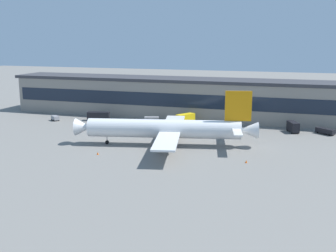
{
  "coord_description": "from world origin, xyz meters",
  "views": [
    {
      "loc": [
        36.78,
        -107.1,
        30.63
      ],
      "look_at": [
        -1.08,
        8.84,
        5.0
      ],
      "focal_mm": 44.38,
      "sensor_mm": 36.0,
      "label": 1
    }
  ],
  "objects_px": {
    "crew_van": "(152,120)",
    "traffic_cone_0": "(246,161)",
    "baggage_tug": "(55,118)",
    "stair_truck": "(293,126)",
    "catering_truck": "(185,119)",
    "airliner": "(167,129)",
    "belt_loader": "(325,131)",
    "traffic_cone_1": "(98,153)",
    "fuel_truck": "(98,116)",
    "follow_me_car": "(235,127)"
  },
  "relations": [
    {
      "from": "crew_van",
      "to": "traffic_cone_0",
      "type": "height_order",
      "value": "crew_van"
    },
    {
      "from": "baggage_tug",
      "to": "traffic_cone_0",
      "type": "relative_size",
      "value": 5.47
    },
    {
      "from": "stair_truck",
      "to": "catering_truck",
      "type": "relative_size",
      "value": 0.87
    },
    {
      "from": "airliner",
      "to": "belt_loader",
      "type": "xyz_separation_m",
      "value": [
        44.73,
        29.93,
        -3.83
      ]
    },
    {
      "from": "baggage_tug",
      "to": "traffic_cone_0",
      "type": "height_order",
      "value": "baggage_tug"
    },
    {
      "from": "catering_truck",
      "to": "traffic_cone_0",
      "type": "height_order",
      "value": "catering_truck"
    },
    {
      "from": "catering_truck",
      "to": "traffic_cone_0",
      "type": "relative_size",
      "value": 9.99
    },
    {
      "from": "airliner",
      "to": "catering_truck",
      "type": "xyz_separation_m",
      "value": [
        -2.77,
        29.59,
        -2.69
      ]
    },
    {
      "from": "baggage_tug",
      "to": "traffic_cone_1",
      "type": "xyz_separation_m",
      "value": [
        37.76,
        -37.84,
        -0.72
      ]
    },
    {
      "from": "traffic_cone_0",
      "to": "traffic_cone_1",
      "type": "height_order",
      "value": "traffic_cone_0"
    },
    {
      "from": "stair_truck",
      "to": "traffic_cone_0",
      "type": "xyz_separation_m",
      "value": [
        -10.03,
        -40.24,
        -1.6
      ]
    },
    {
      "from": "catering_truck",
      "to": "traffic_cone_0",
      "type": "distance_m",
      "value": 48.54
    },
    {
      "from": "stair_truck",
      "to": "belt_loader",
      "type": "distance_m",
      "value": 10.17
    },
    {
      "from": "airliner",
      "to": "traffic_cone_1",
      "type": "bearing_deg",
      "value": -133.87
    },
    {
      "from": "fuel_truck",
      "to": "crew_van",
      "type": "relative_size",
      "value": 1.57
    },
    {
      "from": "baggage_tug",
      "to": "traffic_cone_1",
      "type": "height_order",
      "value": "baggage_tug"
    },
    {
      "from": "stair_truck",
      "to": "baggage_tug",
      "type": "bearing_deg",
      "value": -175.3
    },
    {
      "from": "stair_truck",
      "to": "crew_van",
      "type": "distance_m",
      "value": 49.84
    },
    {
      "from": "fuel_truck",
      "to": "belt_loader",
      "type": "distance_m",
      "value": 81.67
    },
    {
      "from": "airliner",
      "to": "follow_me_car",
      "type": "relative_size",
      "value": 11.3
    },
    {
      "from": "catering_truck",
      "to": "stair_truck",
      "type": "bearing_deg",
      "value": 0.26
    },
    {
      "from": "airliner",
      "to": "traffic_cone_1",
      "type": "relative_size",
      "value": 73.28
    },
    {
      "from": "airliner",
      "to": "follow_me_car",
      "type": "xyz_separation_m",
      "value": [
        15.64,
        26.54,
        -3.9
      ]
    },
    {
      "from": "stair_truck",
      "to": "catering_truck",
      "type": "xyz_separation_m",
      "value": [
        -37.36,
        -0.17,
        0.31
      ]
    },
    {
      "from": "baggage_tug",
      "to": "catering_truck",
      "type": "height_order",
      "value": "catering_truck"
    },
    {
      "from": "crew_van",
      "to": "traffic_cone_1",
      "type": "relative_size",
      "value": 7.73
    },
    {
      "from": "fuel_truck",
      "to": "traffic_cone_1",
      "type": "bearing_deg",
      "value": -62.68
    },
    {
      "from": "airliner",
      "to": "belt_loader",
      "type": "bearing_deg",
      "value": 33.78
    },
    {
      "from": "fuel_truck",
      "to": "airliner",
      "type": "bearing_deg",
      "value": -37.04
    },
    {
      "from": "fuel_truck",
      "to": "follow_me_car",
      "type": "distance_m",
      "value": 52.57
    },
    {
      "from": "catering_truck",
      "to": "follow_me_car",
      "type": "xyz_separation_m",
      "value": [
        18.41,
        -3.04,
        -1.2
      ]
    },
    {
      "from": "fuel_truck",
      "to": "baggage_tug",
      "type": "height_order",
      "value": "fuel_truck"
    },
    {
      "from": "belt_loader",
      "to": "fuel_truck",
      "type": "bearing_deg",
      "value": -178.55
    },
    {
      "from": "crew_van",
      "to": "catering_truck",
      "type": "height_order",
      "value": "catering_truck"
    },
    {
      "from": "airliner",
      "to": "baggage_tug",
      "type": "xyz_separation_m",
      "value": [
        -52.41,
        22.6,
        -3.9
      ]
    },
    {
      "from": "crew_van",
      "to": "catering_truck",
      "type": "distance_m",
      "value": 12.53
    },
    {
      "from": "stair_truck",
      "to": "catering_truck",
      "type": "height_order",
      "value": "catering_truck"
    },
    {
      "from": "baggage_tug",
      "to": "traffic_cone_0",
      "type": "xyz_separation_m",
      "value": [
        76.97,
        -33.09,
        -0.71
      ]
    },
    {
      "from": "crew_van",
      "to": "follow_me_car",
      "type": "relative_size",
      "value": 1.19
    },
    {
      "from": "belt_loader",
      "to": "traffic_cone_1",
      "type": "height_order",
      "value": "belt_loader"
    },
    {
      "from": "stair_truck",
      "to": "traffic_cone_0",
      "type": "relative_size",
      "value": 8.65
    },
    {
      "from": "airliner",
      "to": "baggage_tug",
      "type": "bearing_deg",
      "value": 156.67
    },
    {
      "from": "catering_truck",
      "to": "follow_me_car",
      "type": "height_order",
      "value": "catering_truck"
    },
    {
      "from": "stair_truck",
      "to": "crew_van",
      "type": "bearing_deg",
      "value": -178.66
    },
    {
      "from": "catering_truck",
      "to": "follow_me_car",
      "type": "relative_size",
      "value": 1.58
    },
    {
      "from": "follow_me_car",
      "to": "belt_loader",
      "type": "bearing_deg",
      "value": 6.64
    },
    {
      "from": "airliner",
      "to": "fuel_truck",
      "type": "distance_m",
      "value": 46.34
    },
    {
      "from": "catering_truck",
      "to": "belt_loader",
      "type": "bearing_deg",
      "value": 0.41
    },
    {
      "from": "stair_truck",
      "to": "baggage_tug",
      "type": "xyz_separation_m",
      "value": [
        -87.01,
        -7.15,
        -0.89
      ]
    },
    {
      "from": "baggage_tug",
      "to": "stair_truck",
      "type": "bearing_deg",
      "value": 4.7
    }
  ]
}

